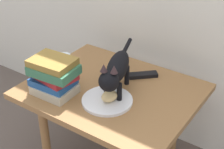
% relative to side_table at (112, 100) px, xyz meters
% --- Properties ---
extents(side_table, '(0.81, 0.65, 0.53)m').
position_rel_side_table_xyz_m(side_table, '(0.00, 0.00, 0.00)').
color(side_table, olive).
rests_on(side_table, ground).
extents(plate, '(0.23, 0.23, 0.01)m').
position_rel_side_table_xyz_m(plate, '(0.04, -0.10, 0.07)').
color(plate, white).
rests_on(plate, side_table).
extents(bread_roll, '(0.08, 0.09, 0.05)m').
position_rel_side_table_xyz_m(bread_roll, '(0.06, -0.11, 0.11)').
color(bread_roll, '#E0BC7A').
rests_on(bread_roll, plate).
extents(cat, '(0.20, 0.46, 0.23)m').
position_rel_side_table_xyz_m(cat, '(0.04, -0.03, 0.20)').
color(cat, black).
rests_on(cat, side_table).
extents(book_stack, '(0.23, 0.18, 0.18)m').
position_rel_side_table_xyz_m(book_stack, '(-0.21, -0.18, 0.16)').
color(book_stack, '#BCB299').
rests_on(book_stack, side_table).
extents(candle_jar, '(0.07, 0.07, 0.08)m').
position_rel_side_table_xyz_m(candle_jar, '(-0.31, 0.01, 0.10)').
color(candle_jar, silver).
rests_on(candle_jar, side_table).
extents(tv_remote, '(0.14, 0.14, 0.02)m').
position_rel_side_table_xyz_m(tv_remote, '(0.07, 0.18, 0.08)').
color(tv_remote, black).
rests_on(tv_remote, side_table).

